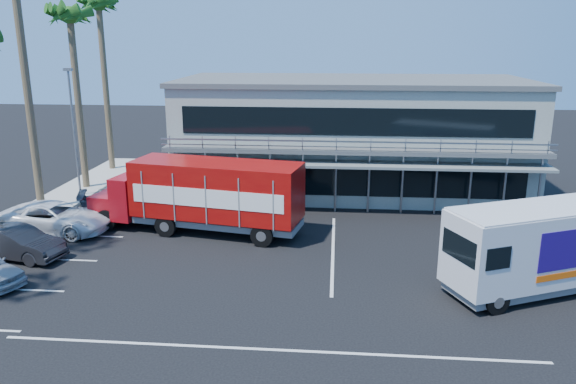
{
  "coord_description": "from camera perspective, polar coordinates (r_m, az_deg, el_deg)",
  "views": [
    {
      "loc": [
        2.06,
        -22.21,
        9.89
      ],
      "look_at": [
        -0.35,
        5.09,
        2.3
      ],
      "focal_mm": 35.0,
      "sensor_mm": 36.0,
      "label": 1
    }
  ],
  "objects": [
    {
      "name": "ground",
      "position": [
        24.4,
        -0.24,
        -8.43
      ],
      "size": [
        120.0,
        120.0,
        0.0
      ],
      "primitive_type": "plane",
      "color": "black",
      "rests_on": "ground"
    },
    {
      "name": "light_pole_far",
      "position": [
        37.37,
        -20.94,
        6.17
      ],
      "size": [
        0.5,
        0.25,
        8.09
      ],
      "color": "gray",
      "rests_on": "ground"
    },
    {
      "name": "curb_strip",
      "position": [
        34.4,
        -24.99,
        -2.59
      ],
      "size": [
        3.0,
        32.0,
        0.16
      ],
      "primitive_type": "cube",
      "color": "#A5A399",
      "rests_on": "ground"
    },
    {
      "name": "white_van",
      "position": [
        24.24,
        23.92,
        -5.19
      ],
      "size": [
        7.65,
        5.21,
        3.55
      ],
      "rotation": [
        0.0,
        0.0,
        0.42
      ],
      "color": "silver",
      "rests_on": "ground"
    },
    {
      "name": "palm_e",
      "position": [
        39.0,
        -21.21,
        15.48
      ],
      "size": [
        2.8,
        2.8,
        12.25
      ],
      "color": "brown",
      "rests_on": "ground"
    },
    {
      "name": "palm_f",
      "position": [
        44.21,
        -18.62,
        16.76
      ],
      "size": [
        2.8,
        2.8,
        13.25
      ],
      "color": "brown",
      "rests_on": "ground"
    },
    {
      "name": "parked_car_b",
      "position": [
        28.76,
        -25.81,
        -4.68
      ],
      "size": [
        4.72,
        2.51,
        1.48
      ],
      "primitive_type": "imported",
      "rotation": [
        0.0,
        0.0,
        1.35
      ],
      "color": "black",
      "rests_on": "ground"
    },
    {
      "name": "parked_car_c",
      "position": [
        31.67,
        -22.62,
        -2.43
      ],
      "size": [
        5.98,
        3.16,
        1.6
      ],
      "primitive_type": "imported",
      "rotation": [
        0.0,
        0.0,
        1.48
      ],
      "color": "white",
      "rests_on": "ground"
    },
    {
      "name": "building",
      "position": [
        37.68,
        6.43,
        5.86
      ],
      "size": [
        22.4,
        12.0,
        7.3
      ],
      "color": "gray",
      "rests_on": "ground"
    },
    {
      "name": "red_truck",
      "position": [
        29.26,
        -8.63,
        -0.17
      ],
      "size": [
        11.54,
        4.69,
        3.79
      ],
      "rotation": [
        0.0,
        0.0,
        -0.19
      ],
      "color": "maroon",
      "rests_on": "ground"
    },
    {
      "name": "parked_car_d",
      "position": [
        33.05,
        -15.65,
        -1.06
      ],
      "size": [
        6.02,
        3.92,
        1.62
      ],
      "primitive_type": "imported",
      "rotation": [
        0.0,
        0.0,
        1.89
      ],
      "color": "#323843",
      "rests_on": "ground"
    },
    {
      "name": "parked_car_e",
      "position": [
        34.36,
        -14.82,
        -0.33
      ],
      "size": [
        5.21,
        3.01,
        1.67
      ],
      "primitive_type": "imported",
      "rotation": [
        0.0,
        0.0,
        1.35
      ],
      "color": "slate",
      "rests_on": "ground"
    }
  ]
}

